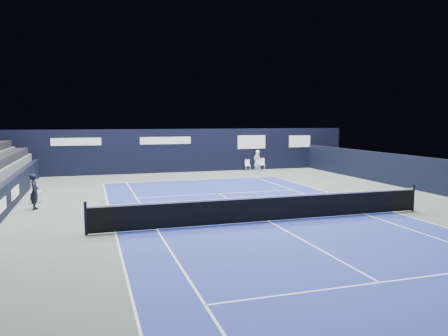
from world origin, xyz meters
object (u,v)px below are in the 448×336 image
object	(u,v)px
folding_chair_back_a	(248,164)
tennis_net	(269,208)
line_judge_chair	(36,189)
tennis_player	(257,161)
folding_chair_back_b	(262,163)

from	to	relation	value
folding_chair_back_a	tennis_net	distance (m)	16.58
folding_chair_back_a	line_judge_chair	bearing A→B (deg)	-143.18
folding_chair_back_a	line_judge_chair	distance (m)	16.40
folding_chair_back_a	tennis_net	size ratio (longest dim) A/B	0.06
tennis_player	folding_chair_back_a	bearing A→B (deg)	97.38
folding_chair_back_a	line_judge_chair	world-z (taller)	line_judge_chair
tennis_net	tennis_player	distance (m)	15.29
tennis_net	tennis_player	size ratio (longest dim) A/B	8.01
tennis_net	tennis_player	world-z (taller)	tennis_player
folding_chair_back_a	folding_chair_back_b	xyz separation A→B (m)	(1.03, -0.28, 0.06)
line_judge_chair	tennis_player	world-z (taller)	tennis_player
folding_chair_back_a	folding_chair_back_b	size ratio (longest dim) A/B	0.89
folding_chair_back_a	tennis_player	bearing A→B (deg)	-79.65
folding_chair_back_b	tennis_net	size ratio (longest dim) A/B	0.07
line_judge_chair	tennis_net	bearing A→B (deg)	-34.17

